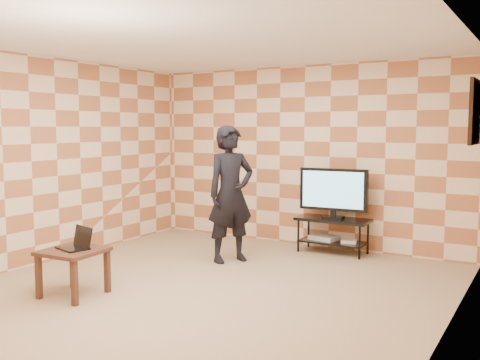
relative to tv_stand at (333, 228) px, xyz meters
The scene contains 14 objects.
floor 2.30m from the tv_stand, 105.17° to the right, with size 5.00×5.00×0.00m, color tan.
wall_back 1.19m from the tv_stand, 152.37° to the left, with size 5.00×0.02×2.70m, color beige.
wall_front 4.83m from the tv_stand, 97.21° to the right, with size 5.00×0.02×2.70m, color beige.
wall_left 3.92m from the tv_stand, 144.71° to the right, with size 0.02×5.00×2.70m, color beige.
wall_right 3.07m from the tv_stand, 48.95° to the right, with size 0.02×5.00×2.70m, color beige.
ceiling 3.25m from the tv_stand, 105.17° to the right, with size 5.00×5.00×0.02m, color white.
wall_art 2.54m from the tv_stand, 18.81° to the right, with size 0.04×0.72×0.72m.
tv_stand is the anchor object (origin of this frame).
tv 0.53m from the tv_stand, 94.55° to the right, with size 0.98×0.21×0.71m.
dvd_player 0.21m from the tv_stand, behind, with size 0.38×0.27×0.06m, color #B1B0B3.
game_console 0.30m from the tv_stand, ahead, with size 0.20×0.15×0.05m, color silver.
side_table 3.64m from the tv_stand, 117.32° to the right, with size 0.63×0.63×0.50m.
laptop 3.60m from the tv_stand, 117.76° to the right, with size 0.40×0.35×0.23m.
person 1.61m from the tv_stand, 131.40° to the right, with size 0.66×0.43×1.81m, color black.
Camera 1 is at (3.26, -4.91, 1.79)m, focal length 40.00 mm.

